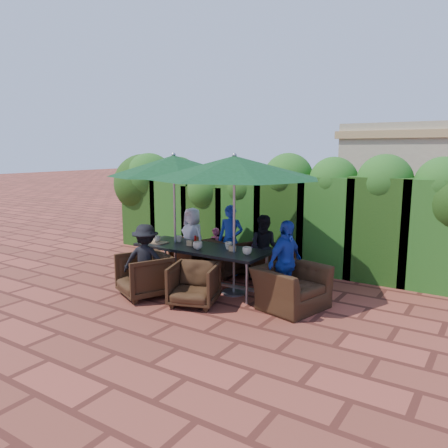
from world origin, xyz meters
The scene contains 31 objects.
ground centered at (0.00, 0.00, 0.00)m, with size 80.00×80.00×0.00m, color brown.
dining_table centered at (-0.14, 0.00, 0.68)m, with size 2.54×0.90×0.75m.
umbrella_left centered at (-0.79, 0.04, 2.21)m, with size 2.47×2.47×2.46m.
umbrella_right centered at (0.57, -0.01, 2.21)m, with size 2.98×2.98×2.46m.
chair_far_left centered at (-1.01, 0.85, 0.37)m, with size 0.72×0.67×0.74m, color black.
chair_far_mid centered at (-0.16, 0.96, 0.40)m, with size 0.78×0.73×0.81m, color black.
chair_far_right centered at (0.81, 1.06, 0.35)m, with size 0.67×0.63×0.69m, color black.
chair_near_left centered at (-0.65, -0.99, 0.41)m, with size 0.80×0.75×0.82m, color black.
chair_near_right centered at (0.33, -0.85, 0.38)m, with size 0.73×0.69×0.76m, color black.
chair_end_right centered at (1.71, -0.12, 0.46)m, with size 1.05×0.68×0.91m, color black.
adult_far_left centered at (-1.06, 0.94, 0.65)m, with size 0.64×0.38×1.30m, color white.
adult_far_mid centered at (-0.11, 0.96, 0.71)m, with size 0.51×0.42×1.42m, color #1F3CA9.
adult_far_right centered at (0.69, 0.93, 0.65)m, with size 0.62×0.38×1.29m, color black.
adult_near_left centered at (-0.62, -0.96, 0.63)m, with size 0.81×0.37×1.26m, color black.
adult_end_right centered at (1.55, -0.01, 0.70)m, with size 0.82×0.41×1.39m, color #1F3CA9.
child_left centered at (-0.53, 1.04, 0.45)m, with size 0.33×0.27×0.91m, color #DB4D6E.
child_right centered at (0.39, 1.10, 0.41)m, with size 0.30×0.24×0.83m, color #944698.
pedestrian_a centered at (1.48, 4.28, 0.95)m, with size 1.77×0.63×1.90m, color #278624.
pedestrian_b centered at (2.21, 4.28, 0.84)m, with size 0.81×0.49×1.68m, color #DB4D6E.
pedestrian_c centered at (3.34, 4.28, 0.85)m, with size 1.09×0.50×1.70m, color gray.
cup_a centered at (-1.13, -0.10, 0.81)m, with size 0.15×0.15×0.12m, color beige.
cup_b centered at (-0.77, 0.12, 0.81)m, with size 0.13×0.13×0.12m, color beige.
cup_c centered at (-0.09, -0.18, 0.82)m, with size 0.17×0.17×0.14m, color beige.
cup_d centered at (0.37, 0.12, 0.82)m, with size 0.14×0.14×0.13m, color beige.
cup_e centered at (0.85, -0.04, 0.82)m, with size 0.16×0.16×0.13m, color beige.
ketchup_bottle centered at (-0.35, 0.10, 0.83)m, with size 0.04×0.04×0.17m, color #B20C0A.
sauce_bottle centered at (-0.26, 0.05, 0.83)m, with size 0.04×0.04×0.17m, color #4C230C.
serving_tray centered at (-1.04, -0.17, 0.76)m, with size 0.35×0.25×0.02m, color olive.
number_block_left centered at (-0.37, -0.04, 0.80)m, with size 0.12×0.06×0.10m, color tan.
number_block_right centered at (0.52, 0.01, 0.80)m, with size 0.12×0.06×0.10m, color tan.
hedge_wall centered at (-0.24, 2.32, 1.34)m, with size 9.10×1.60×2.44m.
Camera 1 is at (4.47, -6.32, 2.51)m, focal length 35.00 mm.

